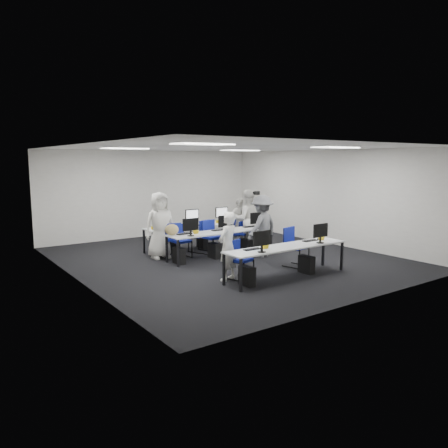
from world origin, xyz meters
TOP-DOWN VIEW (x-y plane):
  - room at (0.00, 0.00)m, footprint 9.00×9.02m
  - ceiling_panels at (0.00, 0.00)m, footprint 5.20×4.60m
  - desk_front at (0.00, -2.40)m, footprint 3.20×0.70m
  - desk_mid at (0.00, 0.20)m, footprint 3.20×0.70m
  - desk_back at (0.00, 1.60)m, footprint 3.20×0.70m
  - equipment_front at (-0.19, -2.42)m, footprint 2.51×0.41m
  - equipment_mid at (-0.19, 0.18)m, footprint 2.91×0.41m
  - equipment_back at (0.19, 1.62)m, footprint 2.91×0.41m
  - chair_0 at (-0.96, -1.92)m, footprint 0.54×0.57m
  - chair_1 at (0.90, -1.76)m, footprint 0.59×0.62m
  - chair_2 at (-0.95, 0.80)m, footprint 0.48×0.52m
  - chair_3 at (0.01, 0.65)m, footprint 0.54×0.57m
  - chair_4 at (1.27, 0.87)m, footprint 0.54×0.57m
  - chair_5 at (-1.11, 1.08)m, footprint 0.55×0.58m
  - chair_6 at (-0.14, 1.12)m, footprint 0.59×0.62m
  - chair_7 at (1.21, 1.05)m, footprint 0.52×0.55m
  - handbag at (-1.45, 0.39)m, footprint 0.42×0.35m
  - student_0 at (-1.24, -1.81)m, footprint 0.66×0.55m
  - student_1 at (1.35, 0.78)m, footprint 1.07×0.98m
  - student_2 at (-1.44, 1.08)m, footprint 0.91×0.62m
  - student_3 at (1.22, 1.03)m, footprint 0.92×0.45m
  - photographer at (0.93, -0.41)m, footprint 1.23×0.89m
  - dslr_camera at (0.89, -0.24)m, footprint 0.18×0.21m

SIDE VIEW (x-z plane):
  - chair_7 at x=1.21m, z-range -0.15..0.67m
  - chair_0 at x=-0.96m, z-range -0.16..0.71m
  - chair_4 at x=1.27m, z-range -0.17..0.73m
  - chair_2 at x=-0.95m, z-range -0.17..0.74m
  - chair_6 at x=-0.14m, z-range -0.18..0.78m
  - chair_5 at x=-1.11m, z-range -0.18..0.79m
  - chair_3 at x=0.01m, z-range -0.18..0.79m
  - chair_1 at x=0.90m, z-range -0.18..0.80m
  - equipment_mid at x=-0.19m, z-range -0.24..0.95m
  - equipment_back at x=0.19m, z-range -0.24..0.95m
  - equipment_front at x=-0.19m, z-range -0.24..0.95m
  - desk_front at x=0.00m, z-range 0.32..1.05m
  - desk_mid at x=0.00m, z-range 0.32..1.05m
  - desk_back at x=0.00m, z-range 0.32..1.05m
  - student_3 at x=1.22m, z-range 0.00..1.53m
  - student_0 at x=-1.24m, z-range 0.00..1.54m
  - photographer at x=0.93m, z-range 0.00..1.72m
  - handbag at x=-1.45m, z-range 0.73..1.02m
  - student_1 at x=1.35m, z-range 0.00..1.79m
  - student_2 at x=-1.44m, z-range 0.00..1.81m
  - room at x=0.00m, z-range 0.00..3.00m
  - dslr_camera at x=0.89m, z-range 1.72..1.82m
  - ceiling_panels at x=0.00m, z-range 2.98..2.99m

